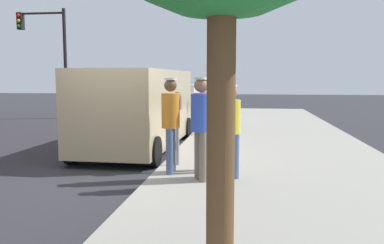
# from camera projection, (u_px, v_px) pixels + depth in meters

# --- Properties ---
(ground_plane) EXTENTS (80.00, 80.00, 0.00)m
(ground_plane) POSITION_uv_depth(u_px,v_px,m) (110.00, 174.00, 8.11)
(ground_plane) COLOR #2D2D33
(sidewalk_slab) EXTENTS (5.00, 32.00, 0.15)m
(sidewalk_slab) POSITION_uv_depth(u_px,v_px,m) (285.00, 176.00, 7.62)
(sidewalk_slab) COLOR #9E998E
(sidewalk_slab) RESTS_ON ground
(parking_meter_near) EXTENTS (0.14, 0.18, 1.52)m
(parking_meter_near) POSITION_uv_depth(u_px,v_px,m) (177.00, 115.00, 8.12)
(parking_meter_near) COLOR gray
(parking_meter_near) RESTS_ON sidewalk_slab
(parking_meter_far) EXTENTS (0.14, 0.18, 1.52)m
(parking_meter_far) POSITION_uv_depth(u_px,v_px,m) (202.00, 102.00, 12.65)
(parking_meter_far) COLOR gray
(parking_meter_far) RESTS_ON sidewalk_slab
(pedestrian_in_orange) EXTENTS (0.34, 0.36, 1.79)m
(pedestrian_in_orange) POSITION_uv_depth(u_px,v_px,m) (171.00, 119.00, 7.42)
(pedestrian_in_orange) COLOR #4C608C
(pedestrian_in_orange) RESTS_ON sidewalk_slab
(pedestrian_in_red) EXTENTS (0.34, 0.34, 1.80)m
(pedestrian_in_red) POSITION_uv_depth(u_px,v_px,m) (203.00, 118.00, 7.55)
(pedestrian_in_red) COLOR beige
(pedestrian_in_red) RESTS_ON sidewalk_slab
(pedestrian_in_yellow) EXTENTS (0.34, 0.34, 1.67)m
(pedestrian_in_yellow) POSITION_uv_depth(u_px,v_px,m) (231.00, 125.00, 7.10)
(pedestrian_in_yellow) COLOR #4C608C
(pedestrian_in_yellow) RESTS_ON sidewalk_slab
(pedestrian_in_blue) EXTENTS (0.34, 0.34, 1.81)m
(pedestrian_in_blue) POSITION_uv_depth(u_px,v_px,m) (201.00, 121.00, 6.90)
(pedestrian_in_blue) COLOR #726656
(pedestrian_in_blue) RESTS_ON sidewalk_slab
(parked_van) EXTENTS (2.23, 5.24, 2.15)m
(parked_van) POSITION_uv_depth(u_px,v_px,m) (139.00, 107.00, 10.77)
(parked_van) COLOR tan
(parked_van) RESTS_ON ground
(parked_sedan_ahead) EXTENTS (2.05, 4.45, 1.65)m
(parked_sedan_ahead) POSITION_uv_depth(u_px,v_px,m) (180.00, 105.00, 17.73)
(parked_sedan_ahead) COLOR white
(parked_sedan_ahead) RESTS_ON ground
(traffic_light_corner) EXTENTS (2.48, 0.42, 5.20)m
(traffic_light_corner) POSITION_uv_depth(u_px,v_px,m) (48.00, 45.00, 18.98)
(traffic_light_corner) COLOR black
(traffic_light_corner) RESTS_ON ground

